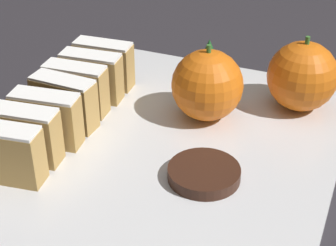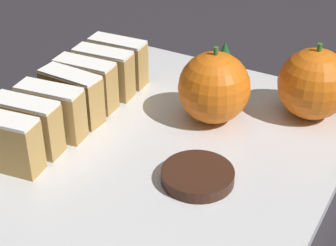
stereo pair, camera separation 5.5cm
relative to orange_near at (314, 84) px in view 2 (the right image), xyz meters
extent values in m
plane|color=#28262B|center=(-0.11, -0.13, -0.05)|extent=(6.00, 6.00, 0.00)
cube|color=silver|center=(-0.11, -0.13, -0.05)|extent=(0.33, 0.41, 0.01)
cube|color=tan|center=(-0.23, -0.24, -0.01)|extent=(0.07, 0.04, 0.05)
cube|color=white|center=(-0.23, -0.24, 0.02)|extent=(0.07, 0.03, 0.00)
cube|color=tan|center=(-0.23, -0.20, -0.01)|extent=(0.07, 0.03, 0.05)
cube|color=white|center=(-0.23, -0.20, 0.02)|extent=(0.07, 0.03, 0.00)
cube|color=tan|center=(-0.22, -0.17, -0.01)|extent=(0.07, 0.03, 0.05)
cube|color=white|center=(-0.22, -0.17, 0.02)|extent=(0.07, 0.03, 0.00)
cube|color=tan|center=(-0.23, -0.14, -0.01)|extent=(0.07, 0.03, 0.05)
cube|color=white|center=(-0.23, -0.14, 0.02)|extent=(0.07, 0.03, 0.00)
cube|color=tan|center=(-0.23, -0.10, -0.01)|extent=(0.07, 0.03, 0.05)
cube|color=white|center=(-0.23, -0.10, 0.02)|extent=(0.07, 0.03, 0.00)
cube|color=tan|center=(-0.23, -0.07, -0.01)|extent=(0.07, 0.03, 0.05)
cube|color=white|center=(-0.23, -0.07, 0.02)|extent=(0.07, 0.03, 0.00)
cube|color=tan|center=(-0.23, -0.04, -0.01)|extent=(0.07, 0.03, 0.05)
cube|color=white|center=(-0.23, -0.04, 0.02)|extent=(0.07, 0.03, 0.00)
sphere|color=orange|center=(0.00, 0.00, 0.00)|extent=(0.08, 0.08, 0.08)
cylinder|color=#38702D|center=(0.00, 0.00, 0.04)|extent=(0.01, 0.01, 0.01)
sphere|color=orange|center=(-0.09, -0.06, 0.00)|extent=(0.08, 0.08, 0.08)
cylinder|color=#38702D|center=(-0.09, -0.06, 0.04)|extent=(0.00, 0.01, 0.01)
cylinder|color=#381E14|center=(-0.06, -0.17, -0.03)|extent=(0.07, 0.07, 0.01)
cone|color=#195623|center=(-0.12, 0.04, -0.01)|extent=(0.04, 0.04, 0.05)
camera|label=1|loc=(0.07, -0.57, 0.29)|focal=60.00mm
camera|label=2|loc=(0.12, -0.54, 0.29)|focal=60.00mm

